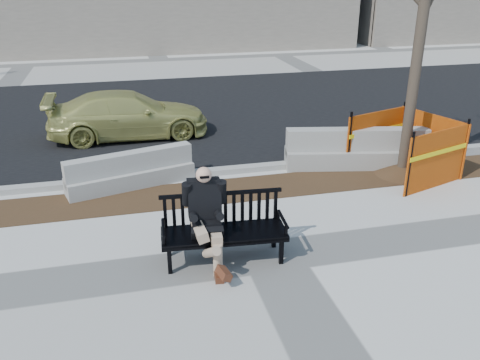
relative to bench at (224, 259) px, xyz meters
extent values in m
plane|color=beige|center=(0.75, -0.07, 0.00)|extent=(120.00, 120.00, 0.00)
cube|color=#47301C|center=(0.75, 2.53, 0.00)|extent=(40.00, 1.20, 0.02)
cube|color=black|center=(0.75, 8.73, 0.00)|extent=(60.00, 10.40, 0.01)
cube|color=#9E9B93|center=(0.75, 3.48, 0.06)|extent=(60.00, 0.25, 0.12)
imported|color=tan|center=(-1.16, 6.63, 0.00)|extent=(4.17, 1.73, 1.20)
camera|label=1|loc=(-1.38, -6.65, 4.23)|focal=37.87mm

